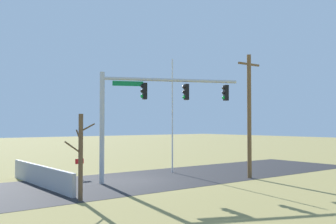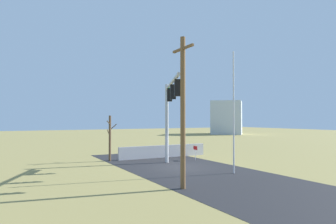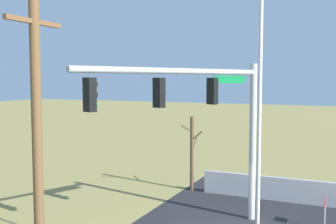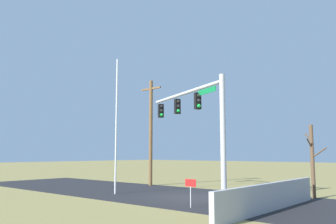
{
  "view_description": "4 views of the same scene",
  "coord_description": "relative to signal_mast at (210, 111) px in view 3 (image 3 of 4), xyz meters",
  "views": [
    {
      "loc": [
        12.68,
        19.48,
        3.38
      ],
      "look_at": [
        -1.23,
        1.45,
        4.1
      ],
      "focal_mm": 41.35,
      "sensor_mm": 36.0,
      "label": 1
    },
    {
      "loc": [
        -19.31,
        11.36,
        3.56
      ],
      "look_at": [
        -2.49,
        2.23,
        4.0
      ],
      "focal_mm": 32.12,
      "sensor_mm": 36.0,
      "label": 2
    },
    {
      "loc": [
        -14.18,
        -3.86,
        5.74
      ],
      "look_at": [
        -2.12,
        1.59,
        4.68
      ],
      "focal_mm": 43.75,
      "sensor_mm": 36.0,
      "label": 3
    },
    {
      "loc": [
        11.47,
        -15.23,
        2.32
      ],
      "look_at": [
        -2.3,
        0.8,
        4.86
      ],
      "focal_mm": 37.05,
      "sensor_mm": 36.0,
      "label": 4
    }
  ],
  "objects": [
    {
      "name": "flagpole",
      "position": [
        -3.95,
        -2.61,
        -0.63
      ],
      "size": [
        0.1,
        0.1,
        7.98
      ],
      "primitive_type": "cylinder",
      "color": "silver",
      "rests_on": "ground_plane"
    },
    {
      "name": "bare_tree",
      "position": [
        5.45,
        2.76,
        -2.64
      ],
      "size": [
        1.27,
        1.02,
        3.84
      ],
      "color": "brown",
      "rests_on": "ground_plane"
    },
    {
      "name": "retaining_fence",
      "position": [
        5.41,
        -2.35,
        -4.06
      ],
      "size": [
        0.2,
        8.74,
        1.12
      ],
      "primitive_type": "cube",
      "color": "#A8A8AD",
      "rests_on": "ground_plane"
    },
    {
      "name": "signal_mast",
      "position": [
        0.0,
        0.0,
        0.0
      ],
      "size": [
        7.71,
        3.53,
        6.37
      ],
      "color": "#B2B5BA",
      "rests_on": "ground_plane"
    },
    {
      "name": "sidewalk_corner",
      "position": [
        3.38,
        -1.04,
        -4.61
      ],
      "size": [
        6.0,
        6.0,
        0.01
      ],
      "primitive_type": "cube",
      "color": "#B7B5AD",
      "rests_on": "ground_plane"
    },
    {
      "name": "utility_pole",
      "position": [
        -6.05,
        2.56,
        -0.57
      ],
      "size": [
        1.9,
        0.26,
        7.77
      ],
      "color": "brown",
      "rests_on": "ground_plane"
    },
    {
      "name": "open_sign",
      "position": [
        2.44,
        -3.86,
        -3.71
      ],
      "size": [
        0.56,
        0.04,
        1.22
      ],
      "color": "silver",
      "rests_on": "ground_plane"
    }
  ]
}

